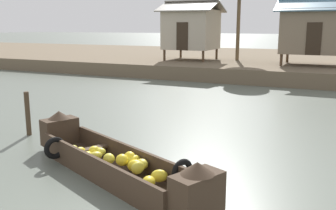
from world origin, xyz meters
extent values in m
plane|color=#596056|center=(0.00, 10.00, 0.00)|extent=(300.00, 300.00, 0.00)
cube|color=brown|center=(0.00, 27.83, 0.41)|extent=(160.00, 20.00, 0.82)
cube|color=#3D2D21|center=(-0.39, 4.12, 0.06)|extent=(4.49, 2.74, 0.12)
cube|color=#3D2D21|center=(-0.20, 4.56, 0.34)|extent=(4.10, 1.87, 0.44)
cube|color=#3D2D21|center=(-0.58, 3.69, 0.34)|extent=(4.10, 1.87, 0.44)
cube|color=#3D2D21|center=(1.87, 3.13, 0.46)|extent=(0.79, 0.99, 0.68)
cone|color=#3D2D21|center=(1.87, 3.13, 0.90)|extent=(0.74, 0.74, 0.20)
cube|color=#3D2D21|center=(-2.65, 5.12, 0.46)|extent=(0.79, 0.99, 0.68)
cone|color=#3D2D21|center=(-2.65, 5.12, 0.90)|extent=(0.74, 0.74, 0.20)
cube|color=#3D2D21|center=(-1.26, 4.51, 0.36)|extent=(0.56, 0.93, 0.05)
torus|color=black|center=(1.21, 4.06, 0.38)|extent=(0.32, 0.52, 0.52)
torus|color=black|center=(-2.00, 4.18, 0.38)|extent=(0.32, 0.52, 0.52)
ellipsoid|color=yellow|center=(-0.44, 4.05, 0.41)|extent=(0.32, 0.31, 0.23)
ellipsoid|color=yellow|center=(0.06, 4.23, 0.38)|extent=(0.28, 0.35, 0.23)
ellipsoid|color=yellow|center=(-0.08, 3.99, 0.45)|extent=(0.36, 0.36, 0.25)
ellipsoid|color=gold|center=(-0.88, 4.19, 0.36)|extent=(0.36, 0.37, 0.19)
ellipsoid|color=yellow|center=(-1.36, 4.25, 0.36)|extent=(0.26, 0.34, 0.21)
ellipsoid|color=yellow|center=(-1.61, 4.33, 0.33)|extent=(0.31, 0.31, 0.26)
ellipsoid|color=yellow|center=(-1.10, 4.17, 0.33)|extent=(0.33, 0.35, 0.19)
ellipsoid|color=yellow|center=(-0.95, 4.45, 0.36)|extent=(0.33, 0.28, 0.18)
ellipsoid|color=yellow|center=(-0.08, 4.12, 0.39)|extent=(0.37, 0.30, 0.21)
ellipsoid|color=yellow|center=(0.20, 4.02, 0.36)|extent=(0.40, 0.38, 0.24)
ellipsoid|color=yellow|center=(-1.06, 4.38, 0.40)|extent=(0.29, 0.31, 0.19)
ellipsoid|color=yellow|center=(0.83, 3.84, 0.32)|extent=(0.38, 0.32, 0.24)
ellipsoid|color=yellow|center=(0.82, 3.44, 0.35)|extent=(0.32, 0.35, 0.22)
ellipsoid|color=gold|center=(0.30, 4.13, 0.38)|extent=(0.37, 0.36, 0.21)
ellipsoid|color=yellow|center=(-0.04, 4.24, 0.42)|extent=(0.37, 0.35, 0.28)
ellipsoid|color=gold|center=(0.39, 3.80, 0.43)|extent=(0.28, 0.34, 0.25)
cylinder|color=#4C3826|center=(-7.28, 21.09, 1.19)|extent=(0.16, 0.16, 0.74)
cylinder|color=#4C3826|center=(-4.51, 21.09, 1.19)|extent=(0.16, 0.16, 0.74)
cylinder|color=#4C3826|center=(-7.28, 23.92, 1.19)|extent=(0.16, 0.16, 0.74)
cylinder|color=#4C3826|center=(-4.51, 23.92, 1.19)|extent=(0.16, 0.16, 0.74)
cube|color=#B2A893|center=(-5.89, 22.50, 2.88)|extent=(3.18, 3.22, 2.63)
cube|color=#2D2319|center=(-5.89, 20.87, 2.46)|extent=(0.80, 0.04, 1.80)
cube|color=gray|center=(-5.89, 21.70, 4.43)|extent=(3.88, 2.11, 0.81)
cube|color=gray|center=(-5.89, 23.31, 4.43)|extent=(3.88, 2.11, 0.81)
cylinder|color=#4C3826|center=(0.45, 20.74, 1.17)|extent=(0.16, 0.16, 0.70)
cylinder|color=#4C3826|center=(0.45, 23.25, 1.17)|extent=(0.16, 0.16, 0.70)
cube|color=#7A6B56|center=(2.16, 22.00, 2.81)|extent=(3.82, 2.91, 2.58)
cube|color=#2D2319|center=(2.16, 20.52, 2.42)|extent=(0.80, 0.04, 1.80)
cube|color=slate|center=(2.16, 21.27, 4.36)|extent=(4.52, 1.94, 0.92)
cube|color=slate|center=(2.16, 22.72, 4.36)|extent=(4.52, 1.94, 0.92)
cylinder|color=brown|center=(-2.90, 23.50, 3.22)|extent=(0.24, 0.24, 4.80)
cylinder|color=#423323|center=(-4.33, 5.73, 0.64)|extent=(0.14, 0.14, 1.28)
camera|label=1|loc=(3.86, -2.27, 3.12)|focal=40.74mm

